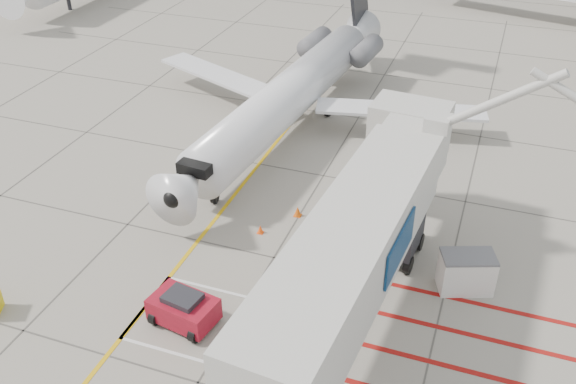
% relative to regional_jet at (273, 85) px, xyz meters
% --- Properties ---
extents(ground_plane, '(260.00, 260.00, 0.00)m').
position_rel_regional_jet_xyz_m(ground_plane, '(3.98, -14.49, -4.02)').
color(ground_plane, gray).
rests_on(ground_plane, ground).
extents(regional_jet, '(27.04, 32.78, 8.04)m').
position_rel_regional_jet_xyz_m(regional_jet, '(0.00, 0.00, 0.00)').
color(regional_jet, silver).
rests_on(regional_jet, ground_plane).
extents(jet_bridge, '(11.37, 21.23, 8.20)m').
position_rel_regional_jet_xyz_m(jet_bridge, '(8.62, -14.80, 0.08)').
color(jet_bridge, beige).
rests_on(jet_bridge, ground_plane).
extents(pushback_tug, '(2.93, 2.10, 1.57)m').
position_rel_regional_jet_xyz_m(pushback_tug, '(2.03, -15.78, -3.24)').
color(pushback_tug, maroon).
rests_on(pushback_tug, ground_plane).
extents(baggage_cart, '(1.83, 1.30, 1.07)m').
position_rel_regional_jet_xyz_m(baggage_cart, '(9.41, -7.11, -3.48)').
color(baggage_cart, '#4F4E53').
rests_on(baggage_cart, ground_plane).
extents(ground_power_unit, '(2.63, 2.07, 1.83)m').
position_rel_regional_jet_xyz_m(ground_power_unit, '(12.72, -9.65, -3.11)').
color(ground_power_unit, silver).
rests_on(ground_power_unit, ground_plane).
extents(cone_nose, '(0.32, 0.32, 0.45)m').
position_rel_regional_jet_xyz_m(cone_nose, '(2.64, -8.85, -3.80)').
color(cone_nose, '#FF4C0D').
rests_on(cone_nose, ground_plane).
extents(cone_side, '(0.40, 0.40, 0.55)m').
position_rel_regional_jet_xyz_m(cone_side, '(3.90, -6.80, -3.74)').
color(cone_side, '#E0550B').
rests_on(cone_side, ground_plane).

